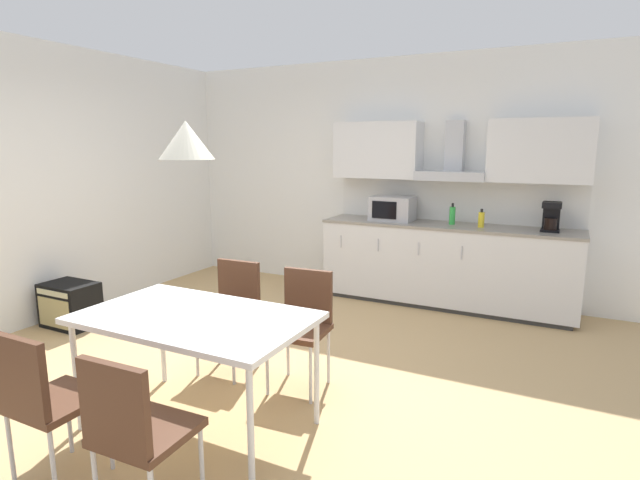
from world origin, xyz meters
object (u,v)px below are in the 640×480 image
bottle_green (452,215)px  chair_far_left (232,305)px  dining_table (195,322)px  chair_near_right (133,425)px  chair_far_right (303,317)px  coffee_maker (551,217)px  bottle_yellow (481,219)px  chair_near_left (41,393)px  microwave (392,209)px  pendant_lamp (186,140)px  guitar_amp (70,305)px

bottle_green → chair_far_left: (-1.19, -2.42, -0.49)m
dining_table → chair_near_right: 0.89m
chair_far_left → chair_far_right: bearing=-0.0°
chair_near_right → coffee_maker: bearing=69.3°
dining_table → chair_far_right: (0.32, 0.81, -0.17)m
bottle_yellow → bottle_green: bearing=168.3°
bottle_yellow → chair_far_right: 2.56m
bottle_yellow → chair_near_right: 4.10m
bottle_yellow → chair_far_right: size_ratio=0.23×
chair_near_left → chair_far_left: size_ratio=1.00×
bottle_yellow → dining_table: 3.40m
microwave → chair_near_right: (0.14, -4.02, -0.53)m
coffee_maker → dining_table: coffee_maker is taller
coffee_maker → chair_near_right: 4.36m
coffee_maker → dining_table: (-1.85, -3.24, -0.37)m
chair_far_left → coffee_maker: bearing=48.1°
chair_near_left → chair_far_left: 1.62m
chair_far_right → microwave: bearing=93.1°
chair_near_left → chair_near_right: (0.65, 0.00, 0.00)m
chair_near_left → pendant_lamp: bearing=68.3°
dining_table → pendant_lamp: size_ratio=4.47×
chair_far_left → guitar_amp: size_ratio=1.67×
dining_table → chair_far_left: size_ratio=1.64×
microwave → guitar_amp: size_ratio=0.92×
chair_near_left → chair_far_right: size_ratio=1.00×
pendant_lamp → chair_near_left: bearing=-111.7°
chair_far_right → chair_far_left: (-0.64, 0.00, 0.00)m
chair_near_left → dining_table: bearing=68.3°
pendant_lamp → bottle_green: bearing=75.0°
bottle_yellow → chair_near_left: bearing=-110.8°
bottle_green → dining_table: size_ratio=0.16×
chair_near_left → pendant_lamp: 1.55m
bottle_green → chair_near_right: 4.11m
microwave → coffee_maker: (1.67, 0.03, 0.01)m
bottle_green → chair_near_left: 4.24m
chair_far_left → guitar_amp: bearing=178.8°
microwave → bottle_yellow: 1.00m
chair_near_right → chair_far_left: size_ratio=1.00×
bottle_yellow → pendant_lamp: size_ratio=0.62×
bottle_yellow → guitar_amp: 4.30m
bottle_green → chair_near_right: (-0.54, -4.04, -0.49)m
dining_table → chair_near_right: bearing=-68.2°
guitar_amp → pendant_lamp: pendant_lamp is taller
bottle_yellow → chair_far_left: bottle_yellow is taller
chair_far_right → chair_near_right: bearing=-89.7°
bottle_yellow → pendant_lamp: bearing=-110.5°
bottle_yellow → chair_near_left: size_ratio=0.23×
chair_near_right → chair_far_right: 1.62m
microwave → pendant_lamp: bearing=-93.3°
chair_far_right → guitar_amp: bearing=179.1°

